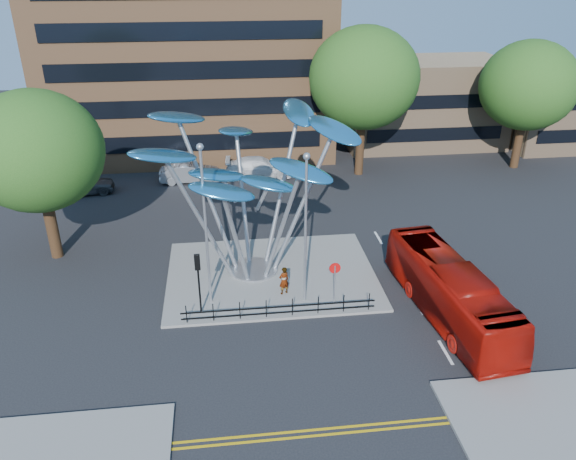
{
  "coord_description": "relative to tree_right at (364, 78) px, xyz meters",
  "views": [
    {
      "loc": [
        -3.46,
        -22.13,
        16.9
      ],
      "look_at": [
        -0.27,
        4.0,
        3.92
      ],
      "focal_mm": 35.0,
      "sensor_mm": 36.0,
      "label": 1
    }
  ],
  "objects": [
    {
      "name": "low_building_far",
      "position": [
        22.0,
        6.0,
        -4.54
      ],
      "size": [
        12.0,
        8.0,
        7.0
      ],
      "primitive_type": "cube",
      "color": "tan",
      "rests_on": "ground"
    },
    {
      "name": "pedestrian",
      "position": [
        -8.52,
        -18.2,
        -7.07
      ],
      "size": [
        0.71,
        0.61,
        1.64
      ],
      "primitive_type": "imported",
      "rotation": [
        0.0,
        0.0,
        3.57
      ],
      "color": "gray",
      "rests_on": "traffic_island"
    },
    {
      "name": "parked_car_right",
      "position": [
        -8.44,
        0.37,
        -7.22
      ],
      "size": [
        5.74,
        2.54,
        1.64
      ],
      "primitive_type": "imported",
      "rotation": [
        0.0,
        0.0,
        1.53
      ],
      "color": "silver",
      "rests_on": "ground"
    },
    {
      "name": "no_entry_sign_island",
      "position": [
        -6.0,
        -19.48,
        -6.22
      ],
      "size": [
        0.6,
        0.1,
        2.45
      ],
      "color": "#9EA0A5",
      "rests_on": "traffic_island"
    },
    {
      "name": "red_bus",
      "position": [
        -0.35,
        -21.06,
        -6.55
      ],
      "size": [
        3.64,
        10.88,
        2.97
      ],
      "primitive_type": "imported",
      "rotation": [
        0.0,
        0.0,
        0.11
      ],
      "color": "#A20F07",
      "rests_on": "ground"
    },
    {
      "name": "street_lamp_left",
      "position": [
        -12.5,
        -18.5,
        -2.68
      ],
      "size": [
        0.36,
        0.36,
        8.8
      ],
      "color": "#9EA0A5",
      "rests_on": "traffic_island"
    },
    {
      "name": "leaf_sculpture",
      "position": [
        -10.07,
        -15.32,
        -1.16
      ],
      "size": [
        12.72,
        9.54,
        9.51
      ],
      "color": "#9EA0A5",
      "rests_on": "traffic_island"
    },
    {
      "name": "traffic_light_island",
      "position": [
        -13.0,
        -19.5,
        -5.42
      ],
      "size": [
        0.28,
        0.18,
        3.42
      ],
      "color": "black",
      "rests_on": "traffic_island"
    },
    {
      "name": "traffic_island",
      "position": [
        -9.0,
        -16.0,
        -7.96
      ],
      "size": [
        12.0,
        9.0,
        0.15
      ],
      "primitive_type": "cube",
      "color": "slate",
      "rests_on": "ground"
    },
    {
      "name": "low_building_near",
      "position": [
        8.0,
        8.0,
        -4.04
      ],
      "size": [
        15.0,
        8.0,
        8.0
      ],
      "primitive_type": "cube",
      "color": "tan",
      "rests_on": "ground"
    },
    {
      "name": "street_lamp_right",
      "position": [
        -7.5,
        -19.0,
        -2.94
      ],
      "size": [
        0.36,
        0.36,
        8.3
      ],
      "color": "#9EA0A5",
      "rests_on": "traffic_island"
    },
    {
      "name": "ground",
      "position": [
        -8.0,
        -22.0,
        -8.04
      ],
      "size": [
        120.0,
        120.0,
        0.0
      ],
      "primitive_type": "plane",
      "color": "black",
      "rests_on": "ground"
    },
    {
      "name": "tree_far",
      "position": [
        14.0,
        0.0,
        -0.93
      ],
      "size": [
        8.0,
        8.0,
        10.81
      ],
      "color": "black",
      "rests_on": "ground"
    },
    {
      "name": "parked_car_left",
      "position": [
        -22.44,
        -1.77,
        -7.22
      ],
      "size": [
        5.02,
        2.59,
        1.64
      ],
      "primitive_type": "imported",
      "rotation": [
        0.0,
        0.0,
        1.71
      ],
      "color": "#3C3F43",
      "rests_on": "ground"
    },
    {
      "name": "tree_right",
      "position": [
        0.0,
        0.0,
        0.0
      ],
      "size": [
        8.8,
        8.8,
        12.11
      ],
      "color": "black",
      "rests_on": "ground"
    },
    {
      "name": "tree_left",
      "position": [
        -22.0,
        -12.0,
        -1.24
      ],
      "size": [
        7.6,
        7.6,
        10.32
      ],
      "color": "black",
      "rests_on": "ground"
    },
    {
      "name": "double_yellow_far",
      "position": [
        -8.0,
        -28.3,
        -8.03
      ],
      "size": [
        40.0,
        0.12,
        0.01
      ],
      "primitive_type": "cube",
      "color": "gold",
      "rests_on": "ground"
    },
    {
      "name": "pedestrian_railing_front",
      "position": [
        -9.0,
        -20.3,
        -7.48
      ],
      "size": [
        10.0,
        0.06,
        1.0
      ],
      "color": "black",
      "rests_on": "traffic_island"
    },
    {
      "name": "parked_car_mid",
      "position": [
        -14.2,
        -0.19,
        -7.23
      ],
      "size": [
        4.91,
        1.71,
        1.62
      ],
      "primitive_type": "imported",
      "rotation": [
        0.0,
        0.0,
        1.57
      ],
      "color": "#9C9FA3",
      "rests_on": "ground"
    },
    {
      "name": "double_yellow_near",
      "position": [
        -8.0,
        -28.0,
        -8.03
      ],
      "size": [
        40.0,
        0.12,
        0.01
      ],
      "primitive_type": "cube",
      "color": "gold",
      "rests_on": "ground"
    }
  ]
}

